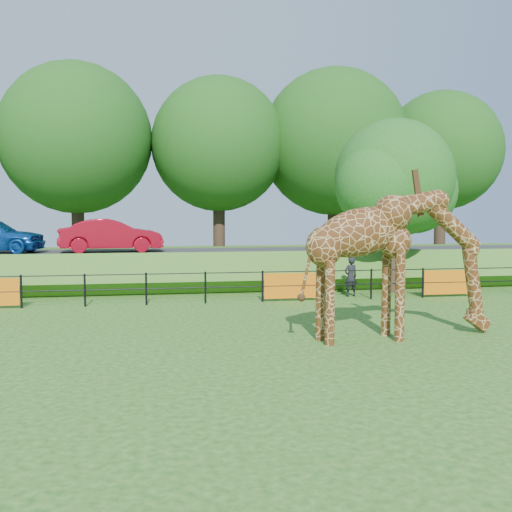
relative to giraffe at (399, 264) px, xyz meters
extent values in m
plane|color=#1F5114|center=(-4.24, -1.67, -1.84)|extent=(90.00, 90.00, 0.00)
cube|color=#1F5114|center=(-4.24, 13.83, -1.19)|extent=(40.00, 9.00, 1.30)
cube|color=#28282B|center=(-4.24, 12.33, -0.48)|extent=(40.00, 5.00, 0.12)
imported|color=#B70D1F|center=(-7.82, 12.42, 0.30)|extent=(4.53, 1.95, 1.45)
imported|color=black|center=(1.26, 7.11, -1.10)|extent=(0.60, 0.46, 1.48)
cylinder|color=#332217|center=(3.26, 7.93, -0.24)|extent=(0.36, 0.36, 3.20)
sphere|color=#165217|center=(3.26, 7.93, 2.62)|extent=(4.60, 4.60, 4.60)
sphere|color=#165217|center=(4.41, 8.62, 2.16)|extent=(3.45, 3.45, 3.45)
sphere|color=#165217|center=(2.34, 7.24, 2.28)|extent=(3.22, 3.22, 3.22)
cylinder|color=#332217|center=(-10.24, 20.33, 0.66)|extent=(0.70, 0.70, 5.00)
sphere|color=#184C14|center=(-10.24, 20.33, 5.47)|extent=(8.40, 8.40, 8.40)
cylinder|color=#332217|center=(-2.24, 20.33, 0.66)|extent=(0.70, 0.70, 5.00)
sphere|color=#184C14|center=(-2.24, 20.33, 5.30)|extent=(7.80, 7.80, 7.80)
cylinder|color=#332217|center=(4.76, 20.33, 0.66)|extent=(0.70, 0.70, 5.00)
sphere|color=#184C14|center=(4.76, 20.33, 5.58)|extent=(8.80, 8.80, 8.80)
cylinder|color=#332217|center=(11.76, 20.33, 0.66)|extent=(0.70, 0.70, 5.00)
sphere|color=#184C14|center=(11.76, 20.33, 5.19)|extent=(7.40, 7.40, 7.40)
camera|label=1|loc=(-5.87, -13.12, 1.20)|focal=40.00mm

